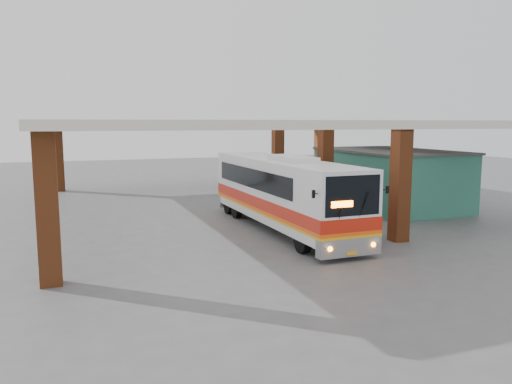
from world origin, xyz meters
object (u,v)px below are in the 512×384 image
at_px(coach_bus, 283,193).
at_px(pedestrian, 376,220).
at_px(red_chair, 318,193).
at_px(motorcycle, 363,206).

bearing_deg(coach_bus, pedestrian, -58.16).
xyz_separation_m(coach_bus, pedestrian, (2.29, -3.57, -0.70)).
xyz_separation_m(coach_bus, red_chair, (5.42, 7.06, -1.19)).
bearing_deg(pedestrian, coach_bus, -66.79).
height_order(motorcycle, red_chair, motorcycle).
xyz_separation_m(motorcycle, red_chair, (0.33, 5.38, -0.06)).
bearing_deg(red_chair, motorcycle, -87.53).
xyz_separation_m(pedestrian, red_chair, (3.12, 10.63, -0.49)).
height_order(coach_bus, red_chair, coach_bus).
relative_size(coach_bus, motorcycle, 6.23).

